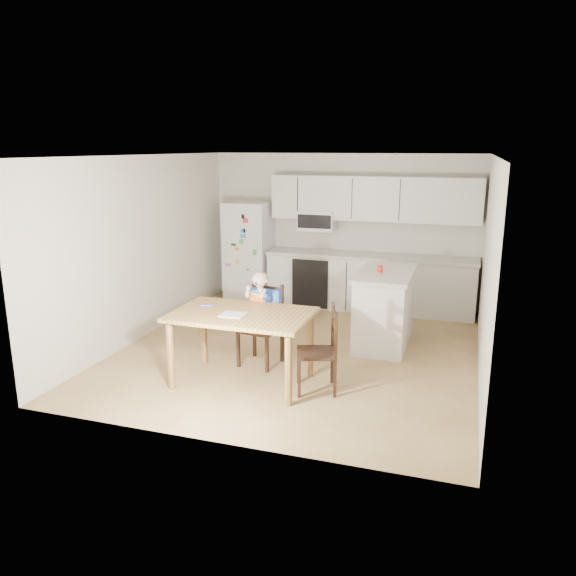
# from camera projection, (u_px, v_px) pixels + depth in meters

# --- Properties ---
(room) EXTENTS (4.52, 5.01, 2.51)m
(room) POSITION_uv_depth(u_px,v_px,m) (310.00, 251.00, 7.53)
(room) COLOR olive
(room) RESTS_ON ground
(refrigerator) EXTENTS (0.72, 0.70, 1.70)m
(refrigerator) POSITION_uv_depth(u_px,v_px,m) (249.00, 252.00, 9.63)
(refrigerator) COLOR silver
(refrigerator) RESTS_ON ground
(kitchen_run) EXTENTS (3.37, 0.62, 2.15)m
(kitchen_run) POSITION_uv_depth(u_px,v_px,m) (369.00, 256.00, 9.09)
(kitchen_run) COLOR silver
(kitchen_run) RESTS_ON ground
(kitchen_island) EXTENTS (0.71, 1.36, 1.00)m
(kitchen_island) POSITION_uv_depth(u_px,v_px,m) (385.00, 307.00, 7.54)
(kitchen_island) COLOR silver
(kitchen_island) RESTS_ON ground
(red_cup) EXTENTS (0.07, 0.07, 0.09)m
(red_cup) POSITION_uv_depth(u_px,v_px,m) (380.00, 269.00, 7.37)
(red_cup) COLOR red
(red_cup) RESTS_ON kitchen_island
(dining_table) EXTENTS (1.54, 0.99, 0.82)m
(dining_table) POSITION_uv_depth(u_px,v_px,m) (242.00, 322.00, 6.23)
(dining_table) COLOR brown
(dining_table) RESTS_ON ground
(napkin) EXTENTS (0.27, 0.23, 0.01)m
(napkin) POSITION_uv_depth(u_px,v_px,m) (233.00, 315.00, 6.12)
(napkin) COLOR #A9A9AE
(napkin) RESTS_ON dining_table
(toddler_spoon) EXTENTS (0.12, 0.06, 0.02)m
(toddler_spoon) POSITION_uv_depth(u_px,v_px,m) (206.00, 306.00, 6.45)
(toddler_spoon) COLOR blue
(toddler_spoon) RESTS_ON dining_table
(chair_booster) EXTENTS (0.49, 0.49, 1.16)m
(chair_booster) POSITION_uv_depth(u_px,v_px,m) (262.00, 309.00, 6.80)
(chair_booster) COLOR black
(chair_booster) RESTS_ON ground
(chair_side) EXTENTS (0.53, 0.53, 0.95)m
(chair_side) POSITION_uv_depth(u_px,v_px,m) (325.00, 344.00, 6.06)
(chair_side) COLOR black
(chair_side) RESTS_ON ground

